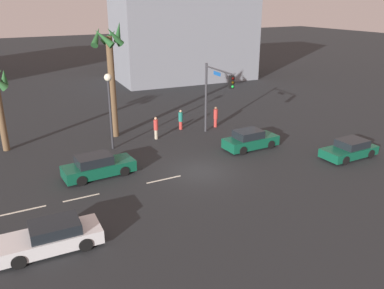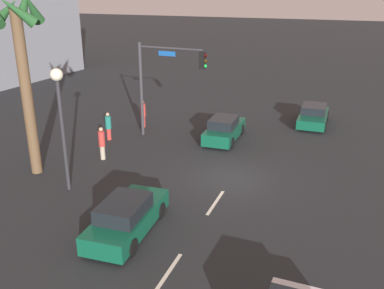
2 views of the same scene
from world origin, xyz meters
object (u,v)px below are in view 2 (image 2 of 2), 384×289
Objects in this scene: car_1 at (127,217)px; streetlamp at (60,106)px; pedestrian_2 at (108,126)px; car_3 at (313,116)px; car_0 at (224,129)px; traffic_signal at (162,76)px; pedestrian_1 at (102,142)px; pedestrian_0 at (143,113)px; palm_tree_0 at (21,51)px.

streetlamp reaches higher than car_1.
streetlamp is 7.68m from pedestrian_2.
car_0 is at bearing 136.97° from car_3.
car_1 is 11.65m from traffic_signal.
traffic_signal reaches higher than pedestrian_2.
car_1 is at bearing -141.66° from pedestrian_1.
car_0 is 1.02× the size of car_3.
traffic_signal is (-6.28, 8.61, 3.39)m from car_3.
car_3 is 2.27× the size of pedestrian_0.
car_0 is 5.07m from traffic_signal.
traffic_signal is at bearing 126.10° from car_3.
pedestrian_1 is (-4.48, 1.72, -3.00)m from traffic_signal.
palm_tree_0 reaches higher than pedestrian_2.
pedestrian_2 is at bearing 110.81° from car_0.
pedestrian_1 is at bearing 6.99° from streetlamp.
traffic_signal reaches higher than streetlamp.
car_1 is 11.09m from pedestrian_2.
traffic_signal is (10.70, 3.20, 3.32)m from car_1.
pedestrian_2 is at bearing 15.06° from streetlamp.
car_3 is (5.26, -4.91, -0.07)m from car_0.
palm_tree_0 reaches higher than traffic_signal.
traffic_signal is at bearing -28.76° from palm_tree_0.
traffic_signal is at bearing 105.38° from car_0.
car_3 is 0.73× the size of streetlamp.
car_1 is 0.80× the size of streetlamp.
car_0 is at bearing -74.62° from traffic_signal.
traffic_signal reaches higher than car_0.
car_0 is 0.93× the size of car_1.
car_0 is at bearing -42.88° from palm_tree_0.
pedestrian_2 is at bearing 123.85° from car_3.
pedestrian_2 reaches higher than car_0.
car_3 is 14.06m from pedestrian_2.
pedestrian_0 is at bearing 85.29° from car_0.
pedestrian_1 is 6.33m from palm_tree_0.
streetlamp is (2.39, 4.45, 3.41)m from car_1.
car_0 is 7.24m from pedestrian_2.
palm_tree_0 is (-8.75, 1.78, 5.23)m from pedestrian_0.
car_1 is 6.09m from streetlamp.
car_3 is 11.82m from pedestrian_0.
palm_tree_0 reaches higher than streetlamp.
car_0 reaches higher than car_1.
pedestrian_0 is at bearing 5.53° from streetlamp.
car_1 is at bearing 162.34° from car_3.
pedestrian_1 is at bearing -155.29° from pedestrian_2.
palm_tree_0 is at bearing 168.52° from pedestrian_0.
car_1 is 0.50× the size of palm_tree_0.
pedestrian_0 is at bearing 55.68° from traffic_signal.
car_3 is at bearing -53.90° from traffic_signal.
streetlamp is at bearing -111.33° from palm_tree_0.
car_1 is 1.10× the size of car_3.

